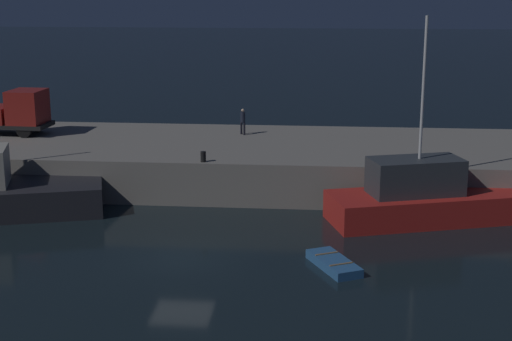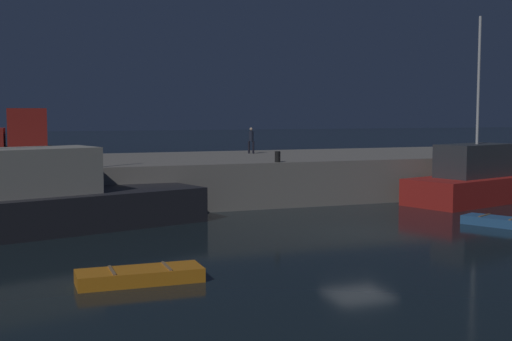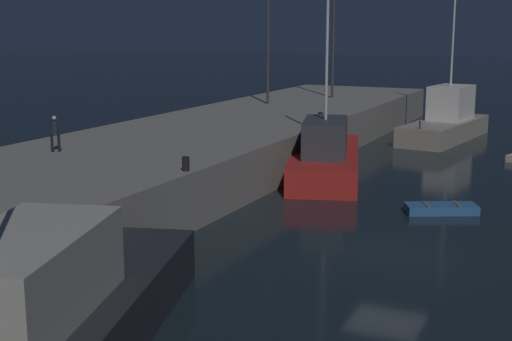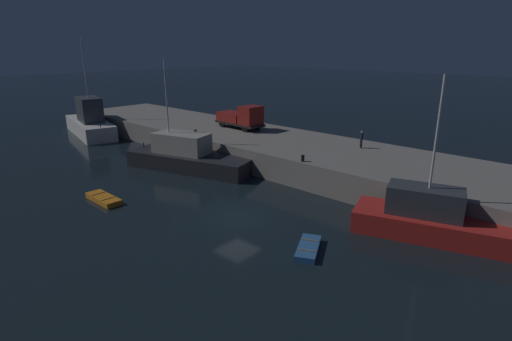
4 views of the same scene
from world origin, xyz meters
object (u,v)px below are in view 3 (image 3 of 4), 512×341
at_px(lamp_post_west, 268,30).
at_px(dockworker, 55,131).
at_px(dinghy_red_small, 441,209).
at_px(bollard_west, 320,116).
at_px(fishing_trawler_red, 44,317).
at_px(fishing_boat_blue, 446,121).
at_px(bollard_central, 186,164).
at_px(lamp_post_east, 334,27).
at_px(fishing_boat_white, 326,156).

distance_m(lamp_post_west, dockworker, 22.04).
height_order(dinghy_red_small, bollard_west, bollard_west).
xyz_separation_m(fishing_trawler_red, fishing_boat_blue, (38.09, -1.84, 0.05)).
bearing_deg(lamp_post_west, fishing_trawler_red, -164.12).
bearing_deg(fishing_trawler_red, lamp_post_west, 15.88).
xyz_separation_m(fishing_trawler_red, bollard_central, (11.21, 2.83, 1.37)).
xyz_separation_m(lamp_post_west, lamp_post_east, (6.00, -2.63, 0.19)).
relative_size(fishing_boat_blue, fishing_boat_white, 0.97).
relative_size(dinghy_red_small, bollard_west, 6.49).
height_order(fishing_boat_white, dinghy_red_small, fishing_boat_white).
relative_size(fishing_trawler_red, bollard_west, 26.94).
xyz_separation_m(bollard_west, bollard_central, (-15.92, -0.44, 0.03)).
distance_m(dockworker, bollard_west, 16.18).
distance_m(fishing_boat_white, bollard_west, 5.06).
distance_m(fishing_boat_white, lamp_post_west, 15.46).
distance_m(fishing_boat_blue, lamp_post_east, 11.07).
bearing_deg(fishing_boat_blue, fishing_trawler_red, 177.23).
xyz_separation_m(lamp_post_west, bollard_central, (-22.90, -6.87, -4.74)).
xyz_separation_m(dinghy_red_small, dockworker, (-5.36, 15.57, 2.99)).
xyz_separation_m(dinghy_red_small, lamp_post_east, (22.29, 12.58, 7.29)).
relative_size(fishing_trawler_red, fishing_boat_blue, 1.17).
bearing_deg(lamp_post_west, bollard_west, -137.30).
height_order(lamp_post_west, dockworker, lamp_post_west).
bearing_deg(fishing_boat_blue, lamp_post_east, 77.29).
xyz_separation_m(fishing_trawler_red, dockworker, (12.46, 10.07, 1.99)).
distance_m(fishing_trawler_red, dockworker, 16.14).
bearing_deg(bollard_central, bollard_west, 1.57).
bearing_deg(bollard_west, bollard_central, -178.43).
bearing_deg(bollard_west, fishing_boat_blue, -24.97).
distance_m(fishing_trawler_red, bollard_west, 27.35).
height_order(fishing_trawler_red, lamp_post_west, lamp_post_west).
bearing_deg(fishing_boat_blue, dockworker, 155.08).
relative_size(lamp_post_east, bollard_central, 16.64).
bearing_deg(lamp_post_west, dockworker, 179.03).
height_order(fishing_trawler_red, lamp_post_east, lamp_post_east).
xyz_separation_m(fishing_boat_blue, dockworker, (-25.64, 11.91, 1.94)).
distance_m(dinghy_red_small, dockworker, 16.74).
bearing_deg(dinghy_red_small, fishing_boat_white, 54.52).
bearing_deg(dockworker, fishing_boat_blue, -24.92).
relative_size(dinghy_red_small, bollard_central, 5.75).
distance_m(dinghy_red_small, lamp_post_west, 23.39).
distance_m(lamp_post_east, dockworker, 28.14).
bearing_deg(fishing_trawler_red, dinghy_red_small, -17.17).
distance_m(dinghy_red_small, bollard_west, 13.00).
relative_size(fishing_boat_white, lamp_post_east, 1.26).
bearing_deg(bollard_central, lamp_post_west, 16.71).
xyz_separation_m(fishing_boat_blue, bollard_west, (-10.97, 5.11, 1.29)).
distance_m(fishing_boat_blue, dockworker, 28.33).
bearing_deg(bollard_west, fishing_trawler_red, -173.13).
xyz_separation_m(dinghy_red_small, lamp_post_west, (16.29, 15.21, 7.11)).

